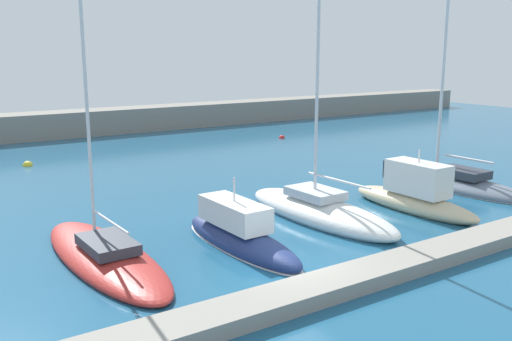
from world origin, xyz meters
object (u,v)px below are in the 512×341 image
object	(u,v)px
motorboat_sand_sixth	(414,195)
mooring_buoy_yellow	(28,166)
motorboat_navy_fourth	(239,235)
sailboat_white_fifth	(319,210)
sailboat_slate_seventh	(455,182)
mooring_buoy_red	(282,138)
sailboat_red_third	(104,254)

from	to	relation	value
motorboat_sand_sixth	mooring_buoy_yellow	size ratio (longest dim) A/B	11.16
motorboat_navy_fourth	mooring_buoy_yellow	distance (m)	21.52
motorboat_navy_fourth	motorboat_sand_sixth	xyz separation A→B (m)	(9.74, -0.34, 0.30)
sailboat_white_fifth	motorboat_sand_sixth	distance (m)	4.93
sailboat_slate_seventh	mooring_buoy_red	distance (m)	20.33
sailboat_slate_seventh	mooring_buoy_yellow	xyz separation A→B (m)	(-18.57, 19.81, -0.32)
sailboat_slate_seventh	mooring_buoy_red	xyz separation A→B (m)	(2.78, 20.14, -0.32)
sailboat_red_third	motorboat_navy_fourth	size ratio (longest dim) A/B	2.21
motorboat_navy_fourth	sailboat_white_fifth	distance (m)	5.17
motorboat_sand_sixth	mooring_buoy_red	distance (m)	23.47
sailboat_red_third	mooring_buoy_red	distance (m)	30.61
sailboat_red_third	motorboat_navy_fourth	distance (m)	5.16
motorboat_sand_sixth	mooring_buoy_red	bearing A→B (deg)	-21.06
sailboat_red_third	sailboat_white_fifth	size ratio (longest dim) A/B	1.05
sailboat_white_fifth	sailboat_red_third	bearing A→B (deg)	86.83
motorboat_sand_sixth	sailboat_red_third	bearing A→B (deg)	82.94
sailboat_white_fifth	mooring_buoy_red	bearing A→B (deg)	-34.17
sailboat_red_third	sailboat_slate_seventh	world-z (taller)	sailboat_slate_seventh
sailboat_red_third	mooring_buoy_red	world-z (taller)	sailboat_red_third
motorboat_navy_fourth	mooring_buoy_yellow	xyz separation A→B (m)	(-3.31, 21.26, -0.46)
mooring_buoy_yellow	mooring_buoy_red	xyz separation A→B (m)	(21.35, 0.33, 0.00)
sailboat_slate_seventh	mooring_buoy_yellow	size ratio (longest dim) A/B	29.75
sailboat_red_third	motorboat_sand_sixth	size ratio (longest dim) A/B	2.25
sailboat_slate_seventh	mooring_buoy_red	world-z (taller)	sailboat_slate_seventh
motorboat_navy_fourth	mooring_buoy_red	bearing A→B (deg)	-40.74
mooring_buoy_yellow	motorboat_sand_sixth	bearing A→B (deg)	-58.87
motorboat_navy_fourth	sailboat_slate_seventh	world-z (taller)	sailboat_slate_seventh
mooring_buoy_red	sailboat_white_fifth	bearing A→B (deg)	-122.44
motorboat_navy_fourth	mooring_buoy_yellow	size ratio (longest dim) A/B	11.39
motorboat_sand_sixth	mooring_buoy_yellow	world-z (taller)	motorboat_sand_sixth
sailboat_white_fifth	mooring_buoy_red	world-z (taller)	sailboat_white_fifth
sailboat_white_fifth	sailboat_slate_seventh	size ratio (longest dim) A/B	0.80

